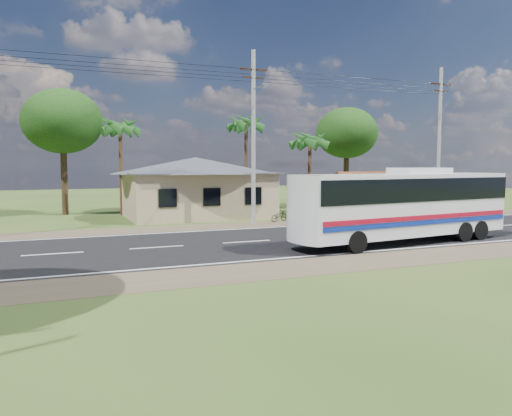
{
  "coord_description": "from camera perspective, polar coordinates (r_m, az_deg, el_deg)",
  "views": [
    {
      "loc": [
        -8.98,
        -22.99,
        3.87
      ],
      "look_at": [
        0.91,
        1.0,
        1.6
      ],
      "focal_mm": 35.0,
      "sensor_mm": 36.0,
      "label": 1
    }
  ],
  "objects": [
    {
      "name": "palm_mid",
      "position": [
        41.44,
        -1.15,
        9.55
      ],
      "size": [
        2.8,
        2.8,
        8.2
      ],
      "color": "#47301E",
      "rests_on": "ground"
    },
    {
      "name": "concrete_barrier",
      "position": [
        35.63,
        13.81,
        -0.65
      ],
      "size": [
        7.0,
        0.3,
        0.9
      ],
      "primitive_type": "cube",
      "color": "#9E9E99",
      "rests_on": "ground"
    },
    {
      "name": "road",
      "position": [
        24.98,
        -1.05,
        -3.89
      ],
      "size": [
        120.0,
        16.0,
        0.03
      ],
      "color": "black",
      "rests_on": "ground"
    },
    {
      "name": "tree_behind_house",
      "position": [
        41.13,
        -21.25,
        9.19
      ],
      "size": [
        6.0,
        6.0,
        9.61
      ],
      "color": "#47301E",
      "rests_on": "ground"
    },
    {
      "name": "coach_bus",
      "position": [
        25.53,
        16.61,
        0.86
      ],
      "size": [
        12.15,
        3.85,
        3.71
      ],
      "rotation": [
        0.0,
        0.0,
        0.11
      ],
      "color": "silver",
      "rests_on": "ground"
    },
    {
      "name": "ground",
      "position": [
        24.99,
        -1.05,
        -3.91
      ],
      "size": [
        120.0,
        120.0,
        0.0
      ],
      "primitive_type": "plane",
      "color": "#2C4619",
      "rests_on": "ground"
    },
    {
      "name": "person",
      "position": [
        31.54,
        8.75,
        -0.65
      ],
      "size": [
        0.69,
        0.59,
        1.6
      ],
      "primitive_type": "imported",
      "rotation": [
        0.0,
        0.0,
        2.72
      ],
      "color": "navy",
      "rests_on": "ground"
    },
    {
      "name": "palm_near",
      "position": [
        38.73,
        6.18,
        7.69
      ],
      "size": [
        2.8,
        2.8,
        6.7
      ],
      "color": "#47301E",
      "rests_on": "ground"
    },
    {
      "name": "house",
      "position": [
        37.37,
        -6.91,
        3.08
      ],
      "size": [
        12.4,
        10.0,
        5.0
      ],
      "color": "tan",
      "rests_on": "ground"
    },
    {
      "name": "waiting_shed",
      "position": [
        38.42,
        12.53,
        3.18
      ],
      "size": [
        5.2,
        4.48,
        3.35
      ],
      "color": "#331D12",
      "rests_on": "ground"
    },
    {
      "name": "tree_behind_shed",
      "position": [
        46.39,
        10.34,
        8.4
      ],
      "size": [
        5.6,
        5.6,
        9.02
      ],
      "color": "#47301E",
      "rests_on": "ground"
    },
    {
      "name": "palm_far",
      "position": [
        39.41,
        -15.27,
        8.91
      ],
      "size": [
        2.8,
        2.8,
        7.7
      ],
      "color": "#47301E",
      "rests_on": "ground"
    },
    {
      "name": "utility_poles",
      "position": [
        31.75,
        -0.84,
        8.43
      ],
      "size": [
        32.8,
        2.22,
        11.0
      ],
      "color": "#9E9E99",
      "rests_on": "ground"
    },
    {
      "name": "motorcycle",
      "position": [
        33.8,
        2.63,
        -0.9
      ],
      "size": [
        1.59,
        1.1,
        0.79
      ],
      "primitive_type": "imported",
      "rotation": [
        0.0,
        0.0,
        2.0
      ],
      "color": "black",
      "rests_on": "ground"
    }
  ]
}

